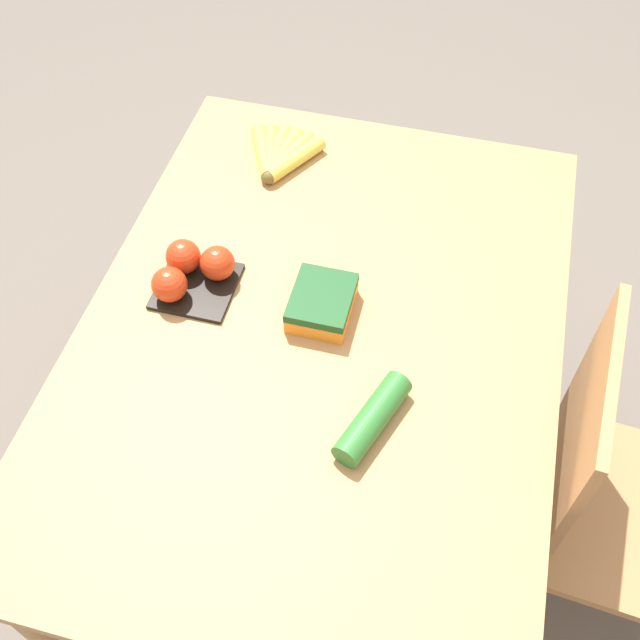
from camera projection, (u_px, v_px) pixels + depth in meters
The scene contains 7 objects.
ground_plane at pixel (320, 490), 2.08m from camera, with size 12.00×12.00×0.00m, color #665B51.
dining_table at pixel (320, 357), 1.56m from camera, with size 1.32×0.94×0.75m.
chair at pixel (610, 502), 1.55m from camera, with size 0.45×0.43×0.92m.
banana_bunch at pixel (280, 155), 1.77m from camera, with size 0.19×0.19×0.04m.
tomato_pack at pixel (191, 271), 1.52m from camera, with size 0.16×0.16×0.08m.
carrot_bag at pixel (322, 302), 1.48m from camera, with size 0.14×0.12×0.06m.
cucumber_near at pixel (373, 418), 1.33m from camera, with size 0.20×0.11×0.05m.
Camera 1 is at (0.85, 0.22, 1.94)m, focal length 42.00 mm.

